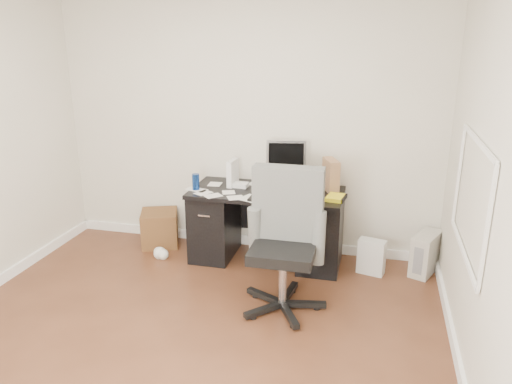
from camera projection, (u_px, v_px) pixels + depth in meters
ground at (178, 350)px, 3.70m from camera, size 4.00×4.00×0.00m
room_shell at (172, 128)px, 3.21m from camera, size 4.02×4.02×2.71m
desk at (266, 224)px, 5.03m from camera, size 1.50×0.70×0.75m
loose_papers at (246, 191)px, 4.92m from camera, size 1.10×0.60×0.00m
lcd_monitor at (286, 164)px, 4.95m from camera, size 0.42×0.29×0.49m
keyboard at (282, 193)px, 4.80m from camera, size 0.48×0.21×0.03m
computer_mouse at (313, 191)px, 4.82m from camera, size 0.05×0.05×0.05m
travel_mug at (196, 182)px, 4.93m from camera, size 0.09×0.09×0.16m
white_binder at (233, 173)px, 5.06m from camera, size 0.12×0.24×0.27m
magazine_file at (331, 175)px, 4.88m from camera, size 0.23×0.30×0.31m
pen_cup at (317, 178)px, 4.97m from camera, size 0.09×0.09×0.22m
yellow_book at (336, 198)px, 4.66m from camera, size 0.19×0.23×0.04m
paper_remote at (255, 198)px, 4.67m from camera, size 0.34×0.31×0.02m
office_chair at (283, 244)px, 4.07m from camera, size 0.68×0.68×1.20m
pc_tower at (426, 253)px, 4.83m from camera, size 0.32×0.44×0.40m
shopping_bag at (371, 257)px, 4.82m from camera, size 0.29×0.24×0.35m
wicker_basket at (160, 228)px, 5.47m from camera, size 0.49×0.49×0.38m
desk_printer at (322, 250)px, 5.17m from camera, size 0.35×0.32×0.17m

